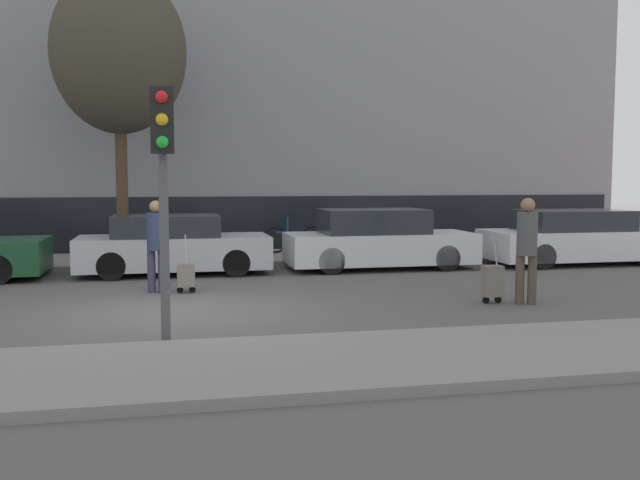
{
  "coord_description": "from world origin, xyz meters",
  "views": [
    {
      "loc": [
        -0.17,
        -11.39,
        2.12
      ],
      "look_at": [
        2.71,
        1.8,
        0.95
      ],
      "focal_mm": 40.0,
      "sensor_mm": 36.0,
      "label": 1
    }
  ],
  "objects_px": {
    "parked_bicycle": "(294,239)",
    "parked_car_2": "(378,241)",
    "trolley_right": "(492,281)",
    "bare_tree_near_crossing": "(119,53)",
    "pedestrian_left": "(156,240)",
    "parked_car_3": "(577,238)",
    "pedestrian_right": "(527,244)",
    "traffic_light": "(163,163)",
    "trolley_left": "(186,275)",
    "parked_car_1": "(172,246)"
  },
  "relations": [
    {
      "from": "parked_bicycle",
      "to": "parked_car_2",
      "type": "bearing_deg",
      "value": -62.21
    },
    {
      "from": "trolley_right",
      "to": "bare_tree_near_crossing",
      "type": "height_order",
      "value": "bare_tree_near_crossing"
    },
    {
      "from": "pedestrian_left",
      "to": "trolley_right",
      "type": "xyz_separation_m",
      "value": [
        5.58,
        -2.39,
        -0.59
      ]
    },
    {
      "from": "parked_car_3",
      "to": "pedestrian_right",
      "type": "relative_size",
      "value": 2.61
    },
    {
      "from": "pedestrian_left",
      "to": "bare_tree_near_crossing",
      "type": "bearing_deg",
      "value": -62.8
    },
    {
      "from": "trolley_right",
      "to": "traffic_light",
      "type": "relative_size",
      "value": 0.37
    },
    {
      "from": "parked_car_3",
      "to": "pedestrian_left",
      "type": "xyz_separation_m",
      "value": [
        -10.17,
        -2.4,
        0.34
      ]
    },
    {
      "from": "trolley_left",
      "to": "pedestrian_left",
      "type": "bearing_deg",
      "value": 163.23
    },
    {
      "from": "pedestrian_left",
      "to": "trolley_right",
      "type": "height_order",
      "value": "pedestrian_left"
    },
    {
      "from": "pedestrian_right",
      "to": "trolley_right",
      "type": "bearing_deg",
      "value": -179.95
    },
    {
      "from": "traffic_light",
      "to": "trolley_right",
      "type": "bearing_deg",
      "value": 20.76
    },
    {
      "from": "trolley_left",
      "to": "traffic_light",
      "type": "xyz_separation_m",
      "value": [
        -0.37,
        -4.29,
        1.98
      ]
    },
    {
      "from": "parked_car_2",
      "to": "trolley_right",
      "type": "bearing_deg",
      "value": -83.74
    },
    {
      "from": "pedestrian_left",
      "to": "traffic_light",
      "type": "bearing_deg",
      "value": 108.69
    },
    {
      "from": "parked_car_3",
      "to": "trolley_right",
      "type": "distance_m",
      "value": 6.63
    },
    {
      "from": "parked_bicycle",
      "to": "bare_tree_near_crossing",
      "type": "xyz_separation_m",
      "value": [
        -4.4,
        -0.78,
        4.63
      ]
    },
    {
      "from": "trolley_left",
      "to": "pedestrian_right",
      "type": "bearing_deg",
      "value": -23.68
    },
    {
      "from": "parked_car_1",
      "to": "pedestrian_left",
      "type": "height_order",
      "value": "pedestrian_left"
    },
    {
      "from": "parked_car_2",
      "to": "pedestrian_left",
      "type": "height_order",
      "value": "pedestrian_left"
    },
    {
      "from": "trolley_left",
      "to": "trolley_right",
      "type": "distance_m",
      "value": 5.52
    },
    {
      "from": "trolley_right",
      "to": "parked_bicycle",
      "type": "bearing_deg",
      "value": 104.71
    },
    {
      "from": "parked_car_3",
      "to": "bare_tree_near_crossing",
      "type": "height_order",
      "value": "bare_tree_near_crossing"
    },
    {
      "from": "traffic_light",
      "to": "parked_car_3",
      "type": "bearing_deg",
      "value": 34.36
    },
    {
      "from": "trolley_left",
      "to": "parked_bicycle",
      "type": "xyz_separation_m",
      "value": [
        3.03,
        5.47,
        0.16
      ]
    },
    {
      "from": "parked_car_3",
      "to": "parked_bicycle",
      "type": "bearing_deg",
      "value": 156.21
    },
    {
      "from": "parked_car_2",
      "to": "pedestrian_left",
      "type": "bearing_deg",
      "value": -153.73
    },
    {
      "from": "parked_car_3",
      "to": "trolley_left",
      "type": "xyz_separation_m",
      "value": [
        -9.64,
        -2.56,
        -0.31
      ]
    },
    {
      "from": "parked_car_3",
      "to": "bare_tree_near_crossing",
      "type": "xyz_separation_m",
      "value": [
        -11.01,
        2.13,
        4.49
      ]
    },
    {
      "from": "parked_car_1",
      "to": "parked_car_2",
      "type": "relative_size",
      "value": 0.96
    },
    {
      "from": "traffic_light",
      "to": "bare_tree_near_crossing",
      "type": "height_order",
      "value": "bare_tree_near_crossing"
    },
    {
      "from": "parked_car_1",
      "to": "traffic_light",
      "type": "distance_m",
      "value": 7.23
    },
    {
      "from": "parked_car_1",
      "to": "parked_car_2",
      "type": "bearing_deg",
      "value": -1.08
    },
    {
      "from": "pedestrian_left",
      "to": "pedestrian_right",
      "type": "relative_size",
      "value": 0.95
    },
    {
      "from": "parked_car_2",
      "to": "trolley_left",
      "type": "height_order",
      "value": "parked_car_2"
    },
    {
      "from": "parked_car_2",
      "to": "traffic_light",
      "type": "xyz_separation_m",
      "value": [
        -4.89,
        -6.94,
        1.66
      ]
    },
    {
      "from": "parked_car_2",
      "to": "trolley_left",
      "type": "relative_size",
      "value": 4.04
    },
    {
      "from": "pedestrian_left",
      "to": "traffic_light",
      "type": "relative_size",
      "value": 0.53
    },
    {
      "from": "traffic_light",
      "to": "bare_tree_near_crossing",
      "type": "distance_m",
      "value": 9.46
    },
    {
      "from": "pedestrian_right",
      "to": "trolley_right",
      "type": "distance_m",
      "value": 0.85
    },
    {
      "from": "pedestrian_left",
      "to": "bare_tree_near_crossing",
      "type": "relative_size",
      "value": 0.25
    },
    {
      "from": "parked_car_1",
      "to": "pedestrian_left",
      "type": "bearing_deg",
      "value": -96.89
    },
    {
      "from": "parked_car_2",
      "to": "trolley_right",
      "type": "xyz_separation_m",
      "value": [
        0.53,
        -4.88,
        -0.27
      ]
    },
    {
      "from": "traffic_light",
      "to": "bare_tree_near_crossing",
      "type": "relative_size",
      "value": 0.46
    },
    {
      "from": "parked_car_2",
      "to": "traffic_light",
      "type": "height_order",
      "value": "traffic_light"
    },
    {
      "from": "pedestrian_left",
      "to": "bare_tree_near_crossing",
      "type": "distance_m",
      "value": 6.2
    },
    {
      "from": "pedestrian_right",
      "to": "trolley_left",
      "type": "bearing_deg",
      "value": 178.97
    },
    {
      "from": "parked_car_1",
      "to": "pedestrian_left",
      "type": "relative_size",
      "value": 2.44
    },
    {
      "from": "parked_car_3",
      "to": "traffic_light",
      "type": "xyz_separation_m",
      "value": [
        -10.01,
        -6.85,
        1.68
      ]
    },
    {
      "from": "traffic_light",
      "to": "parked_bicycle",
      "type": "relative_size",
      "value": 1.82
    },
    {
      "from": "trolley_left",
      "to": "bare_tree_near_crossing",
      "type": "xyz_separation_m",
      "value": [
        -1.37,
        4.69,
        4.79
      ]
    }
  ]
}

